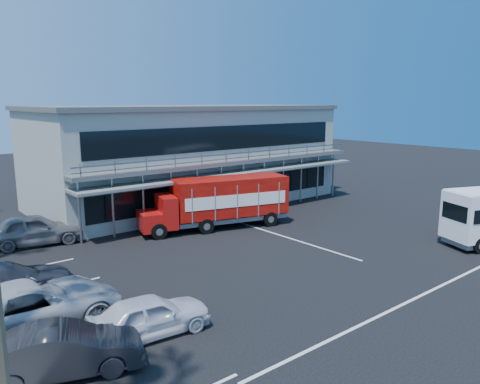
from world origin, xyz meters
TOP-DOWN VIEW (x-y plane):
  - ground at (0.00, 0.00)m, footprint 120.00×120.00m
  - building at (3.00, 14.94)m, footprint 22.40×12.00m
  - red_truck at (0.38, 7.27)m, footprint 9.31×4.43m
  - parked_car_a at (-9.50, -2.00)m, footprint 4.18×2.02m
  - parked_car_b at (-12.50, -2.50)m, footprint 4.63×2.90m
  - parked_car_c at (-12.50, 0.80)m, footprint 6.26×3.04m
  - parked_car_d at (-12.50, 4.00)m, footprint 5.22×2.29m
  - parked_car_e at (-9.50, 10.80)m, footprint 5.27×2.89m

SIDE VIEW (x-z plane):
  - ground at x=0.00m, z-range 0.00..0.00m
  - parked_car_a at x=-9.50m, z-range 0.00..1.38m
  - parked_car_b at x=-12.50m, z-range 0.00..1.44m
  - parked_car_d at x=-12.50m, z-range 0.00..1.49m
  - parked_car_e at x=-9.50m, z-range 0.00..1.70m
  - parked_car_c at x=-12.50m, z-range 0.00..1.72m
  - red_truck at x=0.38m, z-range 0.15..3.20m
  - building at x=3.00m, z-range 0.01..7.31m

